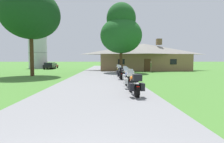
{
  "coord_description": "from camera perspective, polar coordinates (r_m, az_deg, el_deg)",
  "views": [
    {
      "loc": [
        0.54,
        -1.42,
        1.83
      ],
      "look_at": [
        1.15,
        14.64,
        0.82
      ],
      "focal_mm": 28.18,
      "sensor_mm": 36.0,
      "label": 1
    }
  ],
  "objects": [
    {
      "name": "ground_plane",
      "position": [
        21.51,
        -3.59,
        -1.3
      ],
      "size": [
        500.0,
        500.0,
        0.0
      ],
      "primitive_type": "plane",
      "color": "#42752D"
    },
    {
      "name": "asphalt_driveway",
      "position": [
        19.51,
        -3.74,
        -1.71
      ],
      "size": [
        6.4,
        80.0,
        0.06
      ],
      "primitive_type": "cube",
      "color": "slate",
      "rests_on": "ground"
    },
    {
      "name": "motorcycle_orange_nearest_to_camera",
      "position": [
        8.96,
        7.35,
        -4.27
      ],
      "size": [
        0.79,
        2.08,
        1.3
      ],
      "rotation": [
        0.0,
        0.0,
        0.07
      ],
      "color": "black",
      "rests_on": "asphalt_driveway"
    },
    {
      "name": "motorcycle_blue_second_in_row",
      "position": [
        11.48,
        5.46,
        -2.53
      ],
      "size": [
        0.77,
        2.08,
        1.3
      ],
      "rotation": [
        0.0,
        0.0,
        0.05
      ],
      "color": "black",
      "rests_on": "asphalt_driveway"
    },
    {
      "name": "motorcycle_red_third_in_row",
      "position": [
        14.26,
        4.78,
        -1.34
      ],
      "size": [
        0.73,
        2.08,
        1.3
      ],
      "rotation": [
        0.0,
        0.0,
        0.03
      ],
      "color": "black",
      "rests_on": "asphalt_driveway"
    },
    {
      "name": "motorcycle_white_fourth_in_row",
      "position": [
        16.75,
        2.9,
        -0.6
      ],
      "size": [
        0.74,
        2.08,
        1.3
      ],
      "rotation": [
        0.0,
        0.0,
        0.03
      ],
      "color": "black",
      "rests_on": "asphalt_driveway"
    },
    {
      "name": "motorcycle_yellow_farthest_in_row",
      "position": [
        19.56,
        2.38,
        0.01
      ],
      "size": [
        0.78,
        2.08,
        1.3
      ],
      "rotation": [
        0.0,
        0.0,
        0.06
      ],
      "color": "black",
      "rests_on": "asphalt_driveway"
    },
    {
      "name": "stone_lodge",
      "position": [
        32.97,
        10.21,
        4.75
      ],
      "size": [
        16.62,
        6.51,
        5.81
      ],
      "color": "brown",
      "rests_on": "ground"
    },
    {
      "name": "bystander_olive_shirt_near_lodge",
      "position": [
        27.85,
        12.51,
        1.69
      ],
      "size": [
        0.33,
        0.52,
        1.69
      ],
      "rotation": [
        0.0,
        0.0,
        4.38
      ],
      "color": "#75664C",
      "rests_on": "ground"
    },
    {
      "name": "tree_by_lodge_front",
      "position": [
        26.66,
        2.97,
        13.12
      ],
      "size": [
        6.15,
        6.15,
        10.28
      ],
      "color": "#422D19",
      "rests_on": "ground"
    },
    {
      "name": "tree_left_near",
      "position": [
        23.7,
        -24.95,
        18.36
      ],
      "size": [
        6.75,
        6.75,
        12.44
      ],
      "color": "#422D19",
      "rests_on": "ground"
    },
    {
      "name": "metal_silo_distant",
      "position": [
        45.21,
        -22.92,
        6.28
      ],
      "size": [
        4.22,
        4.22,
        8.34
      ],
      "color": "#B2B7BC",
      "rests_on": "ground"
    },
    {
      "name": "parked_black_suv_far_left",
      "position": [
        39.65,
        -19.54,
        1.86
      ],
      "size": [
        2.3,
        4.76,
        1.4
      ],
      "rotation": [
        0.0,
        0.0,
        0.1
      ],
      "color": "black",
      "rests_on": "ground"
    },
    {
      "name": "parked_red_sedan_far_left",
      "position": [
        43.74,
        -18.77,
        1.84
      ],
      "size": [
        2.0,
        4.25,
        1.2
      ],
      "rotation": [
        0.0,
        0.0,
        0.03
      ],
      "color": "maroon",
      "rests_on": "ground"
    }
  ]
}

